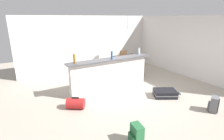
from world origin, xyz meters
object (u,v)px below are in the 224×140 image
bottle_clear (139,51)px  dining_chair_near_partition (135,64)px  pendant_lamp (128,30)px  backpack_green (136,135)px  bottle_amber (74,59)px  suitcase_flat_black (165,93)px  duffel_bag_red (76,103)px  dining_table (127,58)px  dining_chair_far_side (122,59)px  backpack_grey (214,104)px  bottle_blue (112,55)px

bottle_clear → dining_chair_near_partition: size_ratio=0.25×
pendant_lamp → backpack_green: 5.10m
bottle_amber → bottle_clear: size_ratio=1.22×
dining_chair_near_partition → suitcase_flat_black: (-0.41, -2.14, -0.41)m
bottle_clear → suitcase_flat_black: bottle_clear is taller
duffel_bag_red → dining_table: bearing=32.5°
dining_chair_far_side → bottle_amber: bearing=-147.1°
backpack_green → bottle_clear: bearing=51.0°
backpack_green → backpack_grey: bearing=-1.5°
dining_chair_near_partition → dining_chair_far_side: 1.12m
dining_chair_far_side → suitcase_flat_black: bearing=-98.7°
pendant_lamp → backpack_green: (-2.60, -4.05, -1.67)m
dining_chair_near_partition → dining_table: bearing=86.2°
pendant_lamp → suitcase_flat_black: size_ratio=0.84×
dining_table → backpack_grey: dining_table is taller
dining_chair_near_partition → pendant_lamp: size_ratio=1.25×
bottle_clear → pendant_lamp: (0.47, 1.41, 0.64)m
dining_chair_far_side → backpack_green: 5.21m
bottle_clear → backpack_green: size_ratio=0.54×
bottle_blue → dining_chair_near_partition: 2.02m
dining_chair_near_partition → backpack_grey: dining_chair_near_partition is taller
backpack_grey → duffel_bag_red: (-3.13, 2.02, -0.05)m
bottle_clear → dining_table: 1.51m
pendant_lamp → backpack_green: size_ratio=1.76×
bottle_clear → suitcase_flat_black: (-0.02, -1.41, -1.12)m
pendant_lamp → bottle_clear: bearing=-108.3°
dining_chair_far_side → suitcase_flat_black: dining_chair_far_side is taller
dining_chair_far_side → backpack_grey: size_ratio=2.21×
backpack_green → dining_chair_near_partition: bearing=53.1°
backpack_grey → bottle_amber: bearing=137.3°
dining_chair_far_side → backpack_green: dining_chair_far_side is taller
dining_chair_far_side → duffel_bag_red: dining_chair_far_side is taller
bottle_amber → bottle_blue: (1.21, -0.11, -0.01)m
bottle_amber → bottle_blue: bearing=-5.3°
dining_table → pendant_lamp: bearing=69.3°
bottle_blue → dining_chair_near_partition: bottle_blue is taller
bottle_blue → backpack_grey: 3.21m
bottle_blue → duffel_bag_red: bottle_blue is taller
dining_chair_near_partition → dining_chair_far_side: size_ratio=1.00×
duffel_bag_red → pendant_lamp: bearing=33.3°
bottle_amber → dining_table: bearing=25.3°
suitcase_flat_black → backpack_grey: backpack_grey is taller
bottle_clear → dining_chair_near_partition: bearing=61.8°
duffel_bag_red → bottle_clear: bearing=14.1°
bottle_amber → bottle_clear: 2.47m
bottle_clear → dining_chair_far_side: (0.48, 1.85, -0.72)m
dining_chair_far_side → backpack_grey: bearing=-90.9°
dining_chair_far_side → duffel_bag_red: 4.10m
bottle_blue → duffel_bag_red: size_ratio=0.47×
bottle_blue → dining_chair_far_side: size_ratio=0.29×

